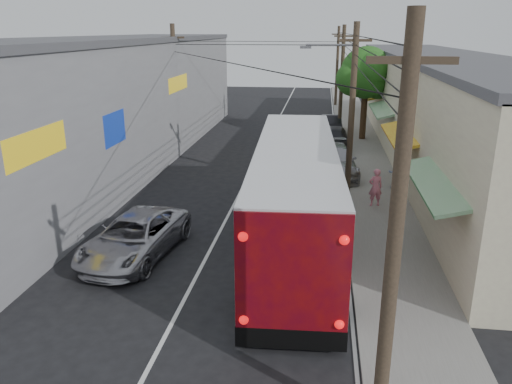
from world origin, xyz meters
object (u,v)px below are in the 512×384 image
jeepney (135,237)px  parked_suv (334,161)px  parked_car_mid (332,139)px  pedestrian_far (396,173)px  parked_car_far (331,125)px  coach_bus (295,195)px  pedestrian_near (375,187)px

jeepney → parked_suv: (7.10, 11.37, 0.08)m
parked_suv → parked_car_mid: 5.76m
parked_suv → pedestrian_far: size_ratio=3.59×
jeepney → parked_car_far: (7.10, 23.05, -0.05)m
coach_bus → jeepney: 5.88m
pedestrian_far → pedestrian_near: bearing=58.9°
jeepney → parked_car_far: bearing=80.1°
pedestrian_far → jeepney: bearing=34.6°
parked_suv → pedestrian_near: size_ratio=3.27×
jeepney → parked_car_mid: size_ratio=1.10×
parked_car_mid → parked_car_far: size_ratio=1.15×
coach_bus → parked_car_mid: coach_bus is taller
coach_bus → pedestrian_far: bearing=55.3°
parked_car_far → jeepney: bearing=-110.0°
coach_bus → parked_car_mid: size_ratio=2.80×
pedestrian_near → coach_bus: bearing=40.3°
jeepney → parked_suv: bearing=65.2°
parked_car_far → pedestrian_far: bearing=-80.8°
parked_car_mid → pedestrian_near: pedestrian_near is taller
coach_bus → parked_suv: 9.89m
parked_car_mid → parked_car_far: parked_car_mid is taller
parked_suv → parked_car_mid: bearing=84.5°
coach_bus → parked_car_far: 21.47m
parked_suv → parked_car_mid: size_ratio=1.17×
pedestrian_near → pedestrian_far: 3.11m
parked_car_mid → coach_bus: bearing=-92.0°
parked_suv → coach_bus: bearing=-104.9°
coach_bus → jeepney: size_ratio=2.55×
parked_car_far → pedestrian_near: size_ratio=2.43×
parked_car_far → pedestrian_far: pedestrian_far is taller
pedestrian_near → parked_car_far: bearing=-97.4°
jeepney → parked_suv: parked_suv is taller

